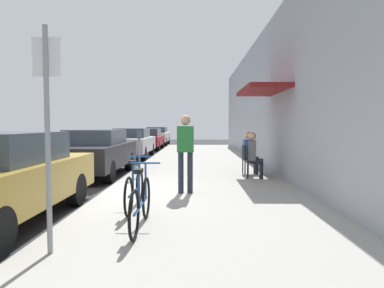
{
  "coord_description": "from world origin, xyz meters",
  "views": [
    {
      "loc": [
        2.09,
        -7.44,
        1.6
      ],
      "look_at": [
        1.94,
        4.32,
        0.94
      ],
      "focal_mm": 31.72,
      "sensor_mm": 36.0,
      "label": 1
    }
  ],
  "objects_px": {
    "cafe_chair_1": "(248,157)",
    "seated_patron_1": "(250,151)",
    "parking_meter": "(139,150)",
    "bicycle_1": "(135,189)",
    "parked_car_1": "(96,152)",
    "bicycle_0": "(141,204)",
    "street_sign": "(47,122)",
    "cafe_chair_0": "(252,160)",
    "pedestrian_standing": "(185,147)",
    "parked_car_3": "(148,139)",
    "parked_car_2": "(132,142)",
    "parked_car_4": "(157,136)",
    "seated_patron_0": "(254,153)"
  },
  "relations": [
    {
      "from": "parked_car_1",
      "to": "bicycle_0",
      "type": "relative_size",
      "value": 2.57
    },
    {
      "from": "parked_car_1",
      "to": "seated_patron_1",
      "type": "bearing_deg",
      "value": -4.12
    },
    {
      "from": "pedestrian_standing",
      "to": "parking_meter",
      "type": "bearing_deg",
      "value": 121.19
    },
    {
      "from": "bicycle_1",
      "to": "parking_meter",
      "type": "bearing_deg",
      "value": 98.41
    },
    {
      "from": "parked_car_1",
      "to": "parked_car_2",
      "type": "height_order",
      "value": "parked_car_1"
    },
    {
      "from": "street_sign",
      "to": "pedestrian_standing",
      "type": "relative_size",
      "value": 1.53
    },
    {
      "from": "street_sign",
      "to": "cafe_chair_0",
      "type": "distance_m",
      "value": 6.6
    },
    {
      "from": "seated_patron_1",
      "to": "parked_car_2",
      "type": "bearing_deg",
      "value": 127.07
    },
    {
      "from": "seated_patron_0",
      "to": "parked_car_2",
      "type": "bearing_deg",
      "value": 123.81
    },
    {
      "from": "street_sign",
      "to": "parking_meter",
      "type": "bearing_deg",
      "value": 89.51
    },
    {
      "from": "parked_car_1",
      "to": "parked_car_4",
      "type": "bearing_deg",
      "value": 90.0
    },
    {
      "from": "parked_car_4",
      "to": "street_sign",
      "type": "xyz_separation_m",
      "value": [
        1.5,
        -23.6,
        0.89
      ]
    },
    {
      "from": "parked_car_3",
      "to": "pedestrian_standing",
      "type": "relative_size",
      "value": 2.59
    },
    {
      "from": "parked_car_1",
      "to": "seated_patron_1",
      "type": "height_order",
      "value": "parked_car_1"
    },
    {
      "from": "pedestrian_standing",
      "to": "bicycle_0",
      "type": "bearing_deg",
      "value": -102.42
    },
    {
      "from": "cafe_chair_0",
      "to": "pedestrian_standing",
      "type": "bearing_deg",
      "value": -129.75
    },
    {
      "from": "parked_car_2",
      "to": "seated_patron_1",
      "type": "bearing_deg",
      "value": -52.93
    },
    {
      "from": "cafe_chair_0",
      "to": "parked_car_4",
      "type": "bearing_deg",
      "value": 104.81
    },
    {
      "from": "parked_car_2",
      "to": "bicycle_1",
      "type": "relative_size",
      "value": 2.57
    },
    {
      "from": "parked_car_2",
      "to": "cafe_chair_0",
      "type": "distance_m",
      "value": 8.59
    },
    {
      "from": "parked_car_3",
      "to": "parking_meter",
      "type": "xyz_separation_m",
      "value": [
        1.55,
        -12.51,
        0.18
      ]
    },
    {
      "from": "parked_car_2",
      "to": "parked_car_1",
      "type": "bearing_deg",
      "value": -90.0
    },
    {
      "from": "parked_car_2",
      "to": "bicycle_0",
      "type": "xyz_separation_m",
      "value": [
        2.39,
        -11.85,
        -0.27
      ]
    },
    {
      "from": "bicycle_1",
      "to": "seated_patron_0",
      "type": "xyz_separation_m",
      "value": [
        2.7,
        3.58,
        0.34
      ]
    },
    {
      "from": "parked_car_3",
      "to": "parking_meter",
      "type": "bearing_deg",
      "value": -82.94
    },
    {
      "from": "parking_meter",
      "to": "cafe_chair_0",
      "type": "distance_m",
      "value": 3.21
    },
    {
      "from": "bicycle_0",
      "to": "bicycle_1",
      "type": "xyz_separation_m",
      "value": [
        -0.29,
        1.1,
        0.0
      ]
    },
    {
      "from": "seated_patron_1",
      "to": "parked_car_4",
      "type": "bearing_deg",
      "value": 105.65
    },
    {
      "from": "cafe_chair_0",
      "to": "cafe_chair_1",
      "type": "xyz_separation_m",
      "value": [
        -0.0,
        0.8,
        0.0
      ]
    },
    {
      "from": "parked_car_4",
      "to": "parked_car_3",
      "type": "bearing_deg",
      "value": -90.0
    },
    {
      "from": "parked_car_1",
      "to": "bicycle_1",
      "type": "distance_m",
      "value": 5.2
    },
    {
      "from": "seated_patron_0",
      "to": "seated_patron_1",
      "type": "bearing_deg",
      "value": 90.03
    },
    {
      "from": "street_sign",
      "to": "bicycle_1",
      "type": "height_order",
      "value": "street_sign"
    },
    {
      "from": "bicycle_1",
      "to": "seated_patron_1",
      "type": "xyz_separation_m",
      "value": [
        2.7,
        4.4,
        0.34
      ]
    },
    {
      "from": "street_sign",
      "to": "pedestrian_standing",
      "type": "bearing_deg",
      "value": 67.44
    },
    {
      "from": "cafe_chair_1",
      "to": "seated_patron_1",
      "type": "bearing_deg",
      "value": 2.43
    },
    {
      "from": "bicycle_1",
      "to": "seated_patron_0",
      "type": "bearing_deg",
      "value": 52.98
    },
    {
      "from": "seated_patron_0",
      "to": "seated_patron_1",
      "type": "xyz_separation_m",
      "value": [
        -0.0,
        0.82,
        0.0
      ]
    },
    {
      "from": "parked_car_3",
      "to": "bicycle_0",
      "type": "distance_m",
      "value": 17.52
    },
    {
      "from": "parked_car_1",
      "to": "cafe_chair_1",
      "type": "height_order",
      "value": "parked_car_1"
    },
    {
      "from": "street_sign",
      "to": "bicycle_1",
      "type": "xyz_separation_m",
      "value": [
        0.6,
        2.06,
        -1.16
      ]
    },
    {
      "from": "bicycle_0",
      "to": "bicycle_1",
      "type": "distance_m",
      "value": 1.13
    },
    {
      "from": "parked_car_3",
      "to": "street_sign",
      "type": "distance_m",
      "value": 18.41
    },
    {
      "from": "seated_patron_1",
      "to": "pedestrian_standing",
      "type": "height_order",
      "value": "pedestrian_standing"
    },
    {
      "from": "street_sign",
      "to": "parked_car_4",
      "type": "bearing_deg",
      "value": 93.64
    },
    {
      "from": "parking_meter",
      "to": "bicycle_1",
      "type": "height_order",
      "value": "parking_meter"
    },
    {
      "from": "cafe_chair_1",
      "to": "pedestrian_standing",
      "type": "relative_size",
      "value": 0.51
    },
    {
      "from": "cafe_chair_0",
      "to": "seated_patron_1",
      "type": "bearing_deg",
      "value": 85.82
    },
    {
      "from": "parking_meter",
      "to": "parked_car_2",
      "type": "bearing_deg",
      "value": 102.47
    },
    {
      "from": "parked_car_4",
      "to": "seated_patron_0",
      "type": "relative_size",
      "value": 3.41
    }
  ]
}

